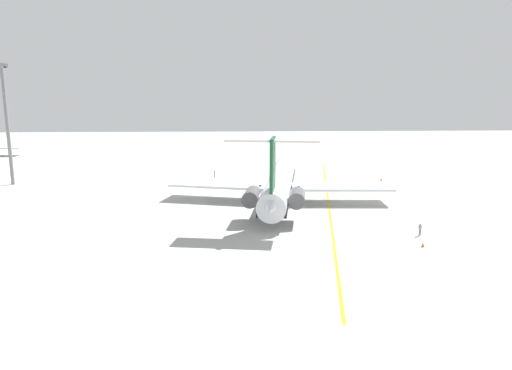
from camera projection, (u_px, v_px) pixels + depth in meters
name	position (u px, v px, depth m)	size (l,w,h in m)	color
ground	(348.00, 197.00, 85.05)	(282.63, 282.63, 0.00)	#ADADA8
main_jetliner	(279.00, 183.00, 79.31)	(42.60, 37.80, 12.43)	silver
ground_crew_near_nose	(215.00, 173.00, 103.96)	(0.41, 0.26, 1.65)	black
ground_crew_near_tail	(420.00, 228.00, 61.79)	(0.26, 0.42, 1.65)	black
safety_cone_nose	(381.00, 179.00, 100.10)	(0.40, 0.40, 0.55)	#EA590F
safety_cone_wingtip	(423.00, 245.00, 57.44)	(0.40, 0.40, 0.55)	#EA590F
taxiway_centreline	(328.00, 201.00, 81.50)	(88.80, 0.36, 0.01)	gold
light_mast	(7.00, 119.00, 93.71)	(4.00, 0.70, 23.75)	slate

